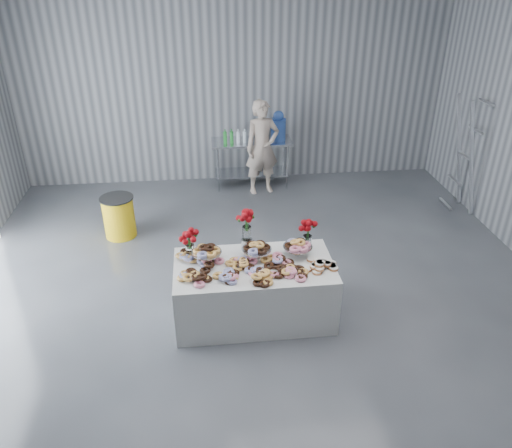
{
  "coord_description": "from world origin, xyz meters",
  "views": [
    {
      "loc": [
        -0.6,
        -4.8,
        4.02
      ],
      "look_at": [
        -0.0,
        0.63,
        1.02
      ],
      "focal_mm": 35.0,
      "sensor_mm": 36.0,
      "label": 1
    }
  ],
  "objects_px": {
    "person": "(262,148)",
    "stepladder": "(465,156)",
    "display_table": "(254,290)",
    "prep_table": "(252,155)",
    "trash_barrel": "(119,217)",
    "water_jug": "(278,127)"
  },
  "relations": [
    {
      "from": "trash_barrel",
      "to": "stepladder",
      "type": "bearing_deg",
      "value": 2.96
    },
    {
      "from": "display_table",
      "to": "prep_table",
      "type": "bearing_deg",
      "value": 84.56
    },
    {
      "from": "display_table",
      "to": "prep_table",
      "type": "distance_m",
      "value": 4.0
    },
    {
      "from": "display_table",
      "to": "prep_table",
      "type": "height_order",
      "value": "prep_table"
    },
    {
      "from": "display_table",
      "to": "stepladder",
      "type": "height_order",
      "value": "stepladder"
    },
    {
      "from": "trash_barrel",
      "to": "stepladder",
      "type": "xyz_separation_m",
      "value": [
        5.74,
        0.3,
        0.67
      ]
    },
    {
      "from": "person",
      "to": "trash_barrel",
      "type": "distance_m",
      "value": 2.89
    },
    {
      "from": "display_table",
      "to": "trash_barrel",
      "type": "bearing_deg",
      "value": 130.69
    },
    {
      "from": "display_table",
      "to": "person",
      "type": "distance_m",
      "value": 3.73
    },
    {
      "from": "water_jug",
      "to": "stepladder",
      "type": "height_order",
      "value": "stepladder"
    },
    {
      "from": "display_table",
      "to": "prep_table",
      "type": "relative_size",
      "value": 1.27
    },
    {
      "from": "water_jug",
      "to": "person",
      "type": "height_order",
      "value": "person"
    },
    {
      "from": "stepladder",
      "to": "prep_table",
      "type": "bearing_deg",
      "value": 157.17
    },
    {
      "from": "display_table",
      "to": "trash_barrel",
      "type": "distance_m",
      "value": 2.93
    },
    {
      "from": "display_table",
      "to": "water_jug",
      "type": "bearing_deg",
      "value": 77.54
    },
    {
      "from": "person",
      "to": "stepladder",
      "type": "height_order",
      "value": "stepladder"
    },
    {
      "from": "water_jug",
      "to": "trash_barrel",
      "type": "xyz_separation_m",
      "value": [
        -2.79,
        -1.75,
        -0.81
      ]
    },
    {
      "from": "display_table",
      "to": "stepladder",
      "type": "bearing_deg",
      "value": 33.34
    },
    {
      "from": "person",
      "to": "water_jug",
      "type": "bearing_deg",
      "value": 30.03
    },
    {
      "from": "display_table",
      "to": "stepladder",
      "type": "distance_m",
      "value": 4.63
    },
    {
      "from": "person",
      "to": "trash_barrel",
      "type": "bearing_deg",
      "value": -162.69
    },
    {
      "from": "stepladder",
      "to": "person",
      "type": "bearing_deg",
      "value": 160.94
    }
  ]
}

